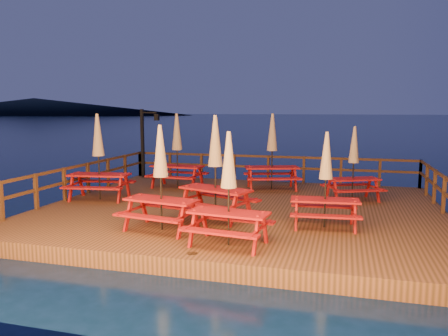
# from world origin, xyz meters

# --- Properties ---
(ground) EXTENTS (500.00, 500.00, 0.00)m
(ground) POSITION_xyz_m (0.00, 0.00, 0.00)
(ground) COLOR black
(ground) RESTS_ON ground
(deck) EXTENTS (12.00, 10.00, 0.40)m
(deck) POSITION_xyz_m (0.00, 0.00, 0.20)
(deck) COLOR #422B15
(deck) RESTS_ON ground
(deck_piles) EXTENTS (11.44, 9.44, 1.40)m
(deck_piles) POSITION_xyz_m (0.00, 0.00, -0.30)
(deck_piles) COLOR #362611
(deck_piles) RESTS_ON ground
(railing) EXTENTS (11.80, 9.75, 1.10)m
(railing) POSITION_xyz_m (0.00, 1.78, 1.16)
(railing) COLOR #362611
(railing) RESTS_ON deck
(lamp_post) EXTENTS (0.85, 0.18, 3.00)m
(lamp_post) POSITION_xyz_m (-5.39, 4.55, 2.20)
(lamp_post) COLOR black
(lamp_post) RESTS_ON deck
(headland_left) EXTENTS (180.00, 84.00, 9.00)m
(headland_left) POSITION_xyz_m (-160.00, 190.00, 4.50)
(headland_left) COLOR black
(headland_left) RESTS_ON ground
(picnic_table_0) EXTENTS (1.83, 1.55, 2.45)m
(picnic_table_0) POSITION_xyz_m (2.59, -1.78, 1.67)
(picnic_table_0) COLOR maroon
(picnic_table_0) RESTS_ON deck
(picnic_table_1) EXTENTS (2.22, 1.92, 2.86)m
(picnic_table_1) POSITION_xyz_m (-4.85, -0.19, 1.88)
(picnic_table_1) COLOR maroon
(picnic_table_1) RESTS_ON deck
(picnic_table_2) EXTENTS (2.14, 1.99, 2.45)m
(picnic_table_2) POSITION_xyz_m (3.33, 1.88, 1.68)
(picnic_table_2) COLOR maroon
(picnic_table_2) RESTS_ON deck
(picnic_table_3) EXTENTS (2.39, 2.17, 2.85)m
(picnic_table_3) POSITION_xyz_m (0.42, 3.18, 1.88)
(picnic_table_3) COLOR maroon
(picnic_table_3) RESTS_ON deck
(picnic_table_4) EXTENTS (2.06, 1.79, 2.64)m
(picnic_table_4) POSITION_xyz_m (-1.34, -3.11, 1.77)
(picnic_table_4) COLOR maroon
(picnic_table_4) RESTS_ON deck
(picnic_table_5) EXTENTS (2.43, 2.22, 2.85)m
(picnic_table_5) POSITION_xyz_m (-0.36, -1.67, 1.88)
(picnic_table_5) COLOR maroon
(picnic_table_5) RESTS_ON deck
(picnic_table_6) EXTENTS (1.93, 1.65, 2.54)m
(picnic_table_6) POSITION_xyz_m (0.60, -3.85, 1.72)
(picnic_table_6) COLOR maroon
(picnic_table_6) RESTS_ON deck
(picnic_table_7) EXTENTS (2.09, 1.76, 2.84)m
(picnic_table_7) POSITION_xyz_m (-3.14, 2.57, 1.88)
(picnic_table_7) COLOR maroon
(picnic_table_7) RESTS_ON deck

